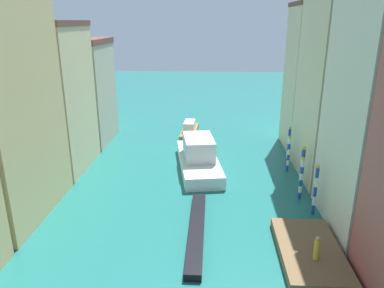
% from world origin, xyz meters
% --- Properties ---
extents(ground_plane, '(154.00, 154.00, 0.00)m').
position_xyz_m(ground_plane, '(0.00, 24.50, 0.00)').
color(ground_plane, '#1E6B66').
extents(building_left_2, '(8.15, 8.62, 14.91)m').
position_xyz_m(building_left_2, '(-14.98, 23.36, 7.47)').
color(building_left_2, beige).
rests_on(building_left_2, ground).
extents(building_left_3, '(8.15, 8.46, 12.87)m').
position_xyz_m(building_left_3, '(-14.98, 32.33, 6.45)').
color(building_left_3, '#BCB299').
rests_on(building_left_3, ground).
extents(building_right_2, '(8.15, 9.57, 20.85)m').
position_xyz_m(building_right_2, '(14.98, 22.88, 10.44)').
color(building_right_2, beige).
rests_on(building_right_2, ground).
extents(building_right_3, '(8.15, 7.36, 16.87)m').
position_xyz_m(building_right_3, '(14.98, 31.36, 8.44)').
color(building_right_3, beige).
rests_on(building_right_3, ground).
extents(waterfront_dock, '(4.00, 7.48, 0.68)m').
position_xyz_m(waterfront_dock, '(8.68, 8.88, 0.34)').
color(waterfront_dock, brown).
rests_on(waterfront_dock, ground).
extents(person_on_dock, '(0.36, 0.36, 1.59)m').
position_xyz_m(person_on_dock, '(8.73, 7.72, 1.42)').
color(person_on_dock, gold).
rests_on(person_on_dock, waterfront_dock).
extents(mooring_pole_0, '(0.30, 0.30, 4.29)m').
position_xyz_m(mooring_pole_0, '(10.35, 14.62, 2.19)').
color(mooring_pole_0, '#1E479E').
rests_on(mooring_pole_0, ground).
extents(mooring_pole_1, '(0.31, 0.31, 3.89)m').
position_xyz_m(mooring_pole_1, '(9.87, 17.31, 1.99)').
color(mooring_pole_1, '#1E479E').
rests_on(mooring_pole_1, ground).
extents(mooring_pole_2, '(0.38, 0.38, 4.20)m').
position_xyz_m(mooring_pole_2, '(10.39, 19.32, 2.15)').
color(mooring_pole_2, '#1E479E').
rests_on(mooring_pole_2, ground).
extents(mooring_pole_3, '(0.30, 0.30, 3.80)m').
position_xyz_m(mooring_pole_3, '(10.02, 23.69, 1.94)').
color(mooring_pole_3, '#1E479E').
rests_on(mooring_pole_3, ground).
extents(mooring_pole_4, '(0.29, 0.29, 4.28)m').
position_xyz_m(mooring_pole_4, '(10.30, 25.30, 2.19)').
color(mooring_pole_4, '#1E479E').
rests_on(mooring_pole_4, ground).
extents(vaporetto_white, '(5.51, 11.79, 3.44)m').
position_xyz_m(vaporetto_white, '(0.73, 23.78, 1.26)').
color(vaporetto_white, white).
rests_on(vaporetto_white, ground).
extents(gondola_black, '(1.15, 10.74, 0.53)m').
position_xyz_m(gondola_black, '(1.08, 11.25, 0.27)').
color(gondola_black, black).
rests_on(gondola_black, ground).
extents(motorboat_0, '(2.30, 7.12, 1.79)m').
position_xyz_m(motorboat_0, '(-1.00, 36.14, 0.63)').
color(motorboat_0, olive).
rests_on(motorboat_0, ground).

